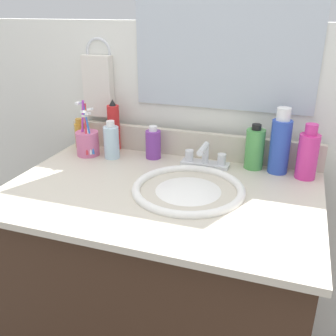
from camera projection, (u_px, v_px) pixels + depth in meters
vanity_cabinet at (161, 306)px, 1.28m from camera, size 0.87×0.55×0.83m
countertop at (160, 192)px, 1.12m from camera, size 0.91×0.60×0.02m
backsplash at (188, 144)px, 1.35m from camera, size 0.91×0.02×0.09m
back_wall at (191, 198)px, 1.50m from camera, size 2.01×0.04×1.30m
mirror_panel at (225, 20)px, 1.19m from camera, size 0.60×0.01×0.56m
towel_ring at (98, 52)px, 1.37m from camera, size 0.10×0.01×0.10m
hand_towel at (98, 86)px, 1.40m from camera, size 0.11×0.04×0.22m
sink_basin at (188, 200)px, 1.11m from camera, size 0.33×0.33×0.11m
faucet at (205, 158)px, 1.26m from camera, size 0.16×0.10×0.08m
bottle_cream_purple at (153, 144)px, 1.32m from camera, size 0.05×0.05×0.12m
bottle_gel_clear at (111, 141)px, 1.32m from camera, size 0.05×0.05×0.13m
bottle_soap_pink at (308, 155)px, 1.16m from camera, size 0.06×0.06×0.17m
bottle_shampoo_blue at (280, 144)px, 1.19m from camera, size 0.06×0.06×0.21m
bottle_spray_red at (114, 127)px, 1.39m from camera, size 0.04×0.04×0.19m
bottle_oil_amber at (80, 134)px, 1.43m from camera, size 0.04×0.04×0.11m
bottle_toner_green at (255, 148)px, 1.23m from camera, size 0.06×0.06×0.15m
cup_pink at (87, 142)px, 1.35m from camera, size 0.08×0.09×0.20m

